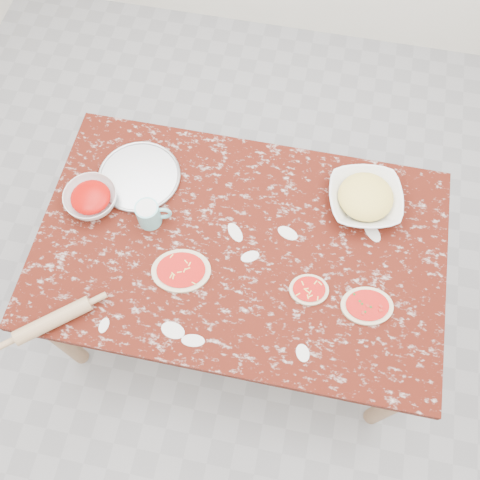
% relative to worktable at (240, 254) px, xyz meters
% --- Properties ---
extents(ground, '(4.00, 4.00, 0.00)m').
position_rel_worktable_xyz_m(ground, '(0.00, 0.00, -0.67)').
color(ground, gray).
extents(worktable, '(1.60, 1.00, 0.75)m').
position_rel_worktable_xyz_m(worktable, '(0.00, 0.00, 0.00)').
color(worktable, '#3F1009').
rests_on(worktable, ground).
extents(pizza_tray, '(0.43, 0.43, 0.01)m').
position_rel_worktable_xyz_m(pizza_tray, '(-0.47, 0.22, 0.09)').
color(pizza_tray, '#B2B2B7').
rests_on(pizza_tray, worktable).
extents(sauce_bowl, '(0.23, 0.23, 0.07)m').
position_rel_worktable_xyz_m(sauce_bowl, '(-0.62, 0.07, 0.12)').
color(sauce_bowl, white).
rests_on(sauce_bowl, worktable).
extents(cheese_bowl, '(0.34, 0.34, 0.07)m').
position_rel_worktable_xyz_m(cheese_bowl, '(0.45, 0.28, 0.12)').
color(cheese_bowl, white).
rests_on(cheese_bowl, worktable).
extents(flour_mug, '(0.14, 0.09, 0.11)m').
position_rel_worktable_xyz_m(flour_mug, '(-0.37, 0.04, 0.14)').
color(flour_mug, '#73C9CF').
rests_on(flour_mug, worktable).
extents(pizza_left, '(0.26, 0.22, 0.02)m').
position_rel_worktable_xyz_m(pizza_left, '(-0.20, -0.15, 0.09)').
color(pizza_left, beige).
rests_on(pizza_left, worktable).
extents(pizza_mid, '(0.17, 0.15, 0.02)m').
position_rel_worktable_xyz_m(pizza_mid, '(0.29, -0.13, 0.09)').
color(pizza_mid, beige).
rests_on(pizza_mid, worktable).
extents(pizza_right, '(0.22, 0.18, 0.02)m').
position_rel_worktable_xyz_m(pizza_right, '(0.51, -0.15, 0.09)').
color(pizza_right, beige).
rests_on(pizza_right, worktable).
extents(rolling_pin, '(0.25, 0.23, 0.06)m').
position_rel_worktable_xyz_m(rolling_pin, '(-0.60, -0.44, 0.11)').
color(rolling_pin, tan).
rests_on(rolling_pin, worktable).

